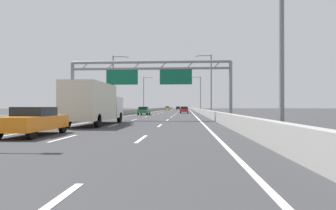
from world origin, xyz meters
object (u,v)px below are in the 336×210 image
Objects in this scene: streetlamp_right_far at (200,92)px; yellow_car at (167,108)px; orange_car at (34,121)px; streetlamp_left_mid at (115,82)px; blue_car at (185,108)px; black_car at (178,108)px; streetlamp_right_mid at (210,81)px; box_truck at (94,103)px; streetlamp_left_far at (144,92)px; green_car at (144,111)px; sign_gantry at (150,75)px; streetlamp_right_near at (276,10)px; red_car at (184,110)px.

streetlamp_right_far is 2.27× the size of yellow_car.
orange_car is (-0.05, -102.02, -0.03)m from yellow_car.
blue_car is at bearing 82.06° from streetlamp_left_mid.
black_car reaches higher than blue_car.
streetlamp_right_mid is 25.20m from box_truck.
streetlamp_left_far is 1.00× the size of streetlamp_right_far.
black_car is at bearing 87.72° from green_car.
streetlamp_left_mid reaches higher than blue_car.
orange_car is (-0.31, -35.50, 0.02)m from green_car.
blue_car reaches higher than orange_car.
sign_gantry is 16.17m from streetlamp_left_mid.
streetlamp_right_near reaches higher than green_car.
blue_car is 1.02× the size of green_car.
streetlamp_left_mid is 2.19× the size of black_car.
orange_car is 49.68m from red_car.
yellow_car is at bearing -100.01° from black_car.
streetlamp_right_near is at bearing -85.46° from red_car.
streetlamp_right_mid reaches higher than blue_car.
yellow_car reaches higher than black_car.
streetlamp_left_mid is at bearing -97.94° from blue_car.
blue_car is at bearing 86.16° from orange_car.
streetlamp_right_mid is 35.90m from streetlamp_left_far.
streetlamp_left_far is 18.48m from red_car.
blue_car is 1.00× the size of red_car.
streetlamp_right_far is (14.93, 0.00, 0.00)m from streetlamp_left_far.
streetlamp_right_near is at bearing -43.21° from box_truck.
red_car is at bearing -52.55° from streetlamp_left_far.
orange_car is at bearing 170.18° from streetlamp_right_near.
streetlamp_right_near is 2.19× the size of black_car.
sign_gantry is 16.20m from streetlamp_right_mid.
streetlamp_left_mid is at bearing 180.00° from streetlamp_right_mid.
streetlamp_right_mid is 33.03m from orange_car.
red_car is at bearing 102.41° from streetlamp_right_mid.
streetlamp_right_mid is 79.23m from blue_car.
yellow_car is 0.96× the size of black_car.
green_car is at bearing -92.28° from black_car.
streetlamp_left_far is at bearing 102.88° from streetlamp_right_near.
streetlamp_right_near is 35.90m from streetlamp_left_mid.
sign_gantry is 3.98× the size of black_car.
yellow_car is 0.96× the size of blue_car.
box_truck is (-3.40, -115.07, 0.98)m from black_car.
orange_car is at bearing -83.21° from streetlamp_left_mid.
streetlamp_right_far is (0.00, 65.30, 0.00)m from streetlamp_right_near.
red_car is at bearing -82.28° from yellow_car.
streetlamp_left_mid is 1.00× the size of streetlamp_left_far.
streetlamp_left_far reaches higher than orange_car.
blue_car is 0.49× the size of box_truck.
streetlamp_right_mid reaches higher than sign_gantry.
streetlamp_left_far reaches higher than blue_car.
orange_car is at bearing -98.35° from red_car.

